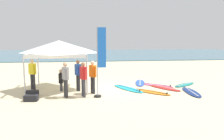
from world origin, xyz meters
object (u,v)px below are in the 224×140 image
surfboard_navy (191,92)px  person_blue (78,73)px  person_black (61,79)px  person_orange (93,75)px  surfboard_orange (152,92)px  gear_bag_by_pole (32,93)px  surfboard_cyan (128,88)px  person_yellow (32,72)px  gear_bag_near_tent (31,98)px  surfboard_red (163,87)px  person_grey (66,77)px  surfboard_pink (157,85)px  canopy_tent (59,47)px  surfboard_teal (185,85)px  surfboard_blue (140,83)px  person_red (83,77)px  banner_flag (100,65)px

surfboard_navy → person_blue: person_blue is taller
person_black → person_orange: bearing=-25.3°
surfboard_orange → person_black: person_black is taller
surfboard_navy → person_black: bearing=169.4°
surfboard_orange → person_blue: (-3.87, 0.86, 0.95)m
person_black → gear_bag_by_pole: (-1.31, -0.96, -0.52)m
surfboard_cyan → person_yellow: bearing=174.0°
gear_bag_by_pole → surfboard_cyan: bearing=10.2°
gear_bag_near_tent → surfboard_red: bearing=14.2°
surfboard_red → gear_bag_near_tent: 7.18m
person_grey → gear_bag_by_pole: (-1.68, 0.43, -0.85)m
surfboard_red → person_yellow: size_ratio=1.32×
surfboard_cyan → surfboard_pink: size_ratio=1.27×
canopy_tent → person_grey: bearing=-75.1°
person_grey → person_yellow: 2.74m
surfboard_navy → gear_bag_near_tent: (-8.03, -0.56, 0.10)m
canopy_tent → person_yellow: 2.06m
surfboard_navy → person_orange: person_orange is taller
canopy_tent → surfboard_cyan: (3.81, -0.44, -2.35)m
surfboard_red → gear_bag_near_tent: size_ratio=3.77×
canopy_tent → surfboard_teal: size_ratio=1.56×
person_orange → gear_bag_by_pole: 3.13m
surfboard_teal → surfboard_blue: 2.76m
surfboard_teal → surfboard_navy: bearing=-106.5°
surfboard_red → gear_bag_by_pole: gear_bag_by_pole is taller
surfboard_red → gear_bag_near_tent: (-6.96, -1.76, 0.10)m
surfboard_cyan → gear_bag_by_pole: (-5.02, -0.90, 0.10)m
surfboard_orange → gear_bag_by_pole: gear_bag_by_pole is taller
surfboard_navy → surfboard_pink: size_ratio=1.20×
person_orange → person_red: bearing=-128.5°
person_orange → surfboard_red: bearing=9.9°
person_grey → person_yellow: same height
surfboard_navy → person_yellow: 8.73m
person_yellow → person_grey: bearing=-43.7°
surfboard_blue → person_yellow: size_ratio=1.31×
banner_flag → gear_bag_by_pole: 3.67m
gear_bag_near_tent → person_grey: bearing=16.7°
person_grey → person_red: bearing=-0.7°
surfboard_teal → surfboard_cyan: bearing=-171.1°
surfboard_orange → surfboard_blue: same height
surfboard_navy → surfboard_pink: 2.24m
banner_flag → gear_bag_near_tent: (-3.16, -0.31, -1.43)m
person_grey → banner_flag: banner_flag is taller
surfboard_orange → surfboard_cyan: same height
gear_bag_by_pole → canopy_tent: bearing=48.1°
surfboard_orange → banner_flag: 3.22m
person_grey → person_red: size_ratio=1.00×
surfboard_navy → person_red: bearing=-178.8°
surfboard_navy → surfboard_blue: 3.43m
surfboard_pink → person_black: size_ratio=1.63×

